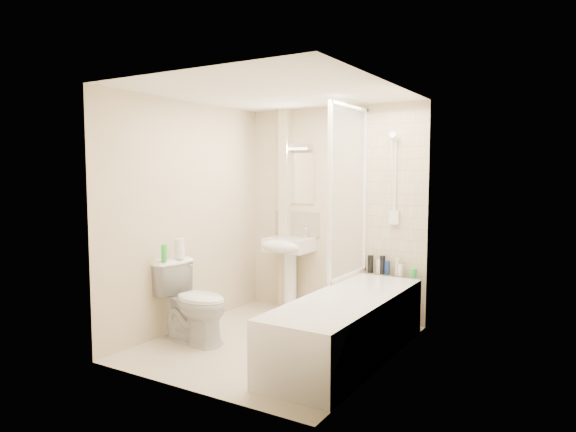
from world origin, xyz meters
The scene contains 26 objects.
floor centered at (0.00, 0.00, 0.00)m, with size 2.50×2.50×0.00m, color beige.
wall_back centered at (0.00, 1.25, 1.20)m, with size 2.20×0.02×2.40m, color beige.
wall_left centered at (-1.10, 0.00, 1.20)m, with size 0.02×2.50×2.40m, color beige.
wall_right centered at (1.10, 0.00, 1.20)m, with size 0.02×2.50×2.40m, color beige.
ceiling centered at (0.00, 0.00, 2.40)m, with size 2.20×2.50×0.02m, color white.
tile_back centered at (0.75, 1.24, 1.42)m, with size 0.70×0.01×1.75m, color beige.
tile_right centered at (1.09, 0.02, 1.42)m, with size 0.01×2.10×1.75m, color beige.
pipe_boxing centered at (-0.62, 1.19, 1.20)m, with size 0.12×0.12×2.40m, color beige.
splashback centered at (-0.48, 1.24, 1.03)m, with size 0.60×0.01×0.30m, color beige.
mirror centered at (-0.48, 1.24, 1.58)m, with size 0.46×0.01×0.60m, color white.
strip_light centered at (-0.48, 1.22, 1.95)m, with size 0.42×0.07×0.07m, color silver.
bathtub centered at (0.75, 0.02, 0.29)m, with size 0.70×2.10×0.55m.
shower_screen centered at (0.40, 0.80, 1.45)m, with size 0.04×0.92×1.80m.
shower_fixture centered at (0.75, 1.19, 1.55)m, with size 0.10×0.16×0.99m.
pedestal_sink centered at (-0.48, 1.01, 0.70)m, with size 0.52×0.48×1.00m.
bottle_black_a centered at (0.50, 1.16, 0.65)m, with size 0.06×0.06×0.19m, color black.
bottle_white_a centered at (0.60, 1.16, 0.63)m, with size 0.06×0.06×0.15m, color silver.
bottle_black_b centered at (0.64, 1.16, 0.65)m, with size 0.06×0.06×0.20m, color black.
bottle_blue centered at (0.70, 1.16, 0.62)m, with size 0.06×0.06×0.15m, color navy.
bottle_cream centered at (0.81, 1.16, 0.64)m, with size 0.06×0.06×0.18m, color beige.
bottle_white_b centered at (0.85, 1.16, 0.61)m, with size 0.06×0.06×0.12m, color white.
bottle_green centered at (0.98, 1.16, 0.60)m, with size 0.07×0.07×0.09m, color green.
toilet centered at (-0.72, -0.36, 0.40)m, with size 0.81×0.51×0.79m, color white.
toilet_roll_lower centered at (-0.95, -0.30, 0.84)m, with size 0.10×0.10×0.10m, color white.
toilet_roll_upper centered at (-0.96, -0.30, 0.94)m, with size 0.10×0.10×0.10m, color white.
green_bottle centered at (-0.96, -0.50, 0.87)m, with size 0.05×0.05×0.16m, color green.
Camera 1 is at (2.61, -4.09, 1.67)m, focal length 32.00 mm.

